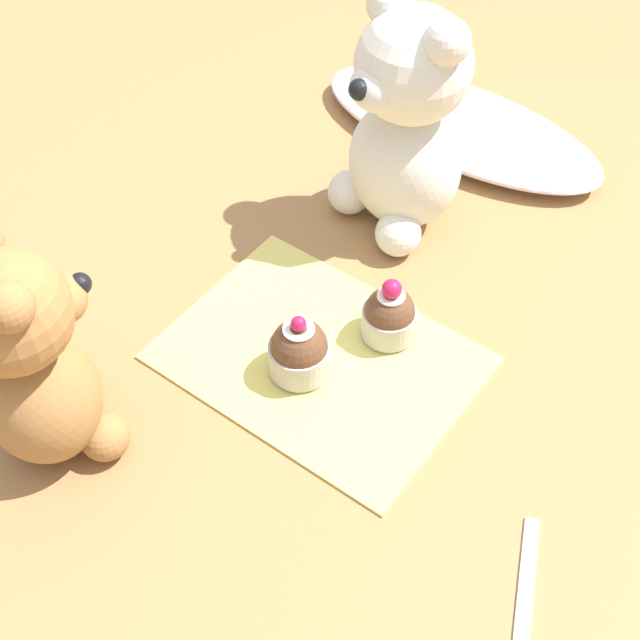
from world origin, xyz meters
TOP-DOWN VIEW (x-y plane):
  - ground_plane at (0.00, 0.00)m, footprint 4.00×4.00m
  - knitted_placemat at (0.00, 0.00)m, footprint 0.28×0.21m
  - tulle_cloth at (-0.07, 0.37)m, footprint 0.36×0.15m
  - teddy_bear_cream at (-0.05, 0.21)m, footprint 0.15×0.14m
  - teddy_bear_tan at (-0.13, -0.20)m, footprint 0.14×0.13m
  - cupcake_near_cream_bear at (0.04, 0.06)m, footprint 0.05×0.05m
  - cupcake_near_tan_bear at (-0.01, -0.02)m, footprint 0.06×0.06m
  - teaspoon at (0.26, -0.09)m, footprint 0.06×0.12m

SIDE VIEW (x-z plane):
  - ground_plane at x=0.00m, z-range 0.00..0.00m
  - teaspoon at x=0.26m, z-range 0.00..0.01m
  - knitted_placemat at x=0.00m, z-range 0.00..0.01m
  - tulle_cloth at x=-0.07m, z-range 0.00..0.03m
  - cupcake_near_cream_bear at x=0.04m, z-range 0.00..0.07m
  - cupcake_near_tan_bear at x=-0.01m, z-range 0.00..0.07m
  - teddy_bear_tan at x=-0.13m, z-range -0.01..0.22m
  - teddy_bear_cream at x=-0.05m, z-range 0.00..0.25m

